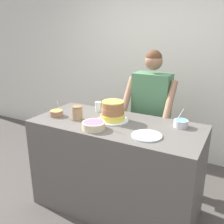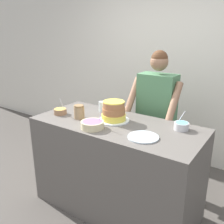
{
  "view_description": "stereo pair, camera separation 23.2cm",
  "coord_description": "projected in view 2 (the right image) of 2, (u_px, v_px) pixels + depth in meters",
  "views": [
    {
      "loc": [
        1.03,
        -1.61,
        1.8
      ],
      "look_at": [
        -0.02,
        0.33,
        1.07
      ],
      "focal_mm": 40.0,
      "sensor_mm": 36.0,
      "label": 1
    },
    {
      "loc": [
        1.23,
        -1.49,
        1.8
      ],
      "look_at": [
        -0.02,
        0.33,
        1.07
      ],
      "focal_mm": 40.0,
      "sensor_mm": 36.0,
      "label": 2
    }
  ],
  "objects": [
    {
      "name": "ceramic_plate",
      "position": [
        143.0,
        137.0,
        2.06
      ],
      "size": [
        0.26,
        0.26,
        0.01
      ],
      "color": "silver",
      "rests_on": "counter"
    },
    {
      "name": "stoneware_jar",
      "position": [
        79.0,
        112.0,
        2.49
      ],
      "size": [
        0.11,
        0.11,
        0.14
      ],
      "color": "#9E7F5B",
      "rests_on": "counter"
    },
    {
      "name": "counter",
      "position": [
        116.0,
        167.0,
        2.53
      ],
      "size": [
        1.64,
        0.74,
        0.95
      ],
      "color": "#5B5651",
      "rests_on": "ground_plane"
    },
    {
      "name": "drinking_glass",
      "position": [
        102.0,
        107.0,
        2.7
      ],
      "size": [
        0.07,
        0.07,
        0.11
      ],
      "color": "silver",
      "rests_on": "counter"
    },
    {
      "name": "frosting_bowl_yellow",
      "position": [
        60.0,
        111.0,
        2.63
      ],
      "size": [
        0.13,
        0.13,
        0.18
      ],
      "color": "#936B4C",
      "rests_on": "counter"
    },
    {
      "name": "person_baker",
      "position": [
        156.0,
        109.0,
        2.79
      ],
      "size": [
        0.56,
        0.46,
        1.6
      ],
      "color": "#2D2D38",
      "rests_on": "ground_plane"
    },
    {
      "name": "cake",
      "position": [
        114.0,
        112.0,
        2.42
      ],
      "size": [
        0.31,
        0.31,
        0.2
      ],
      "color": "silver",
      "rests_on": "counter"
    },
    {
      "name": "wall_back",
      "position": [
        175.0,
        68.0,
        3.41
      ],
      "size": [
        10.0,
        0.05,
        2.6
      ],
      "color": "silver",
      "rests_on": "ground_plane"
    },
    {
      "name": "frosting_bowl_blue",
      "position": [
        181.0,
        126.0,
        2.21
      ],
      "size": [
        0.13,
        0.13,
        0.16
      ],
      "color": "silver",
      "rests_on": "counter"
    },
    {
      "name": "frosting_bowl_purple",
      "position": [
        92.0,
        124.0,
        2.24
      ],
      "size": [
        0.21,
        0.21,
        0.18
      ],
      "color": "beige",
      "rests_on": "counter"
    }
  ]
}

